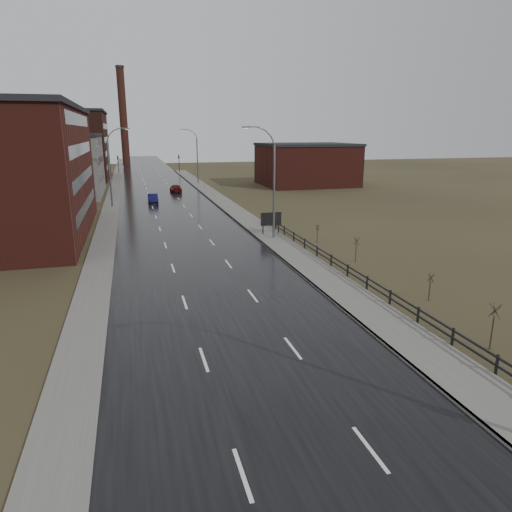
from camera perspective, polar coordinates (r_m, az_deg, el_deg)
road at (r=69.12m, az=-10.89°, el=6.05°), size 14.00×300.00×0.06m
sidewalk_right at (r=46.47m, az=2.35°, el=1.95°), size 3.20×180.00×0.18m
curb_right at (r=46.04m, az=0.54°, el=1.83°), size 0.16×180.00×0.18m
sidewalk_left at (r=68.99m, az=-17.72°, el=5.61°), size 2.40×260.00×0.12m
warehouse_mid at (r=87.21m, az=-24.14°, el=10.34°), size 16.32×20.40×10.50m
warehouse_far at (r=117.49m, az=-24.63°, el=12.46°), size 26.52×24.48×15.50m
building_right at (r=97.02m, az=6.30°, el=11.33°), size 18.36×16.32×8.50m
smokestack at (r=158.15m, az=-16.27°, el=16.40°), size 2.70×2.70×30.70m
streetlight_right_mid at (r=46.41m, az=1.93°, el=9.14°), size 3.36×0.28×11.35m
streetlight_left at (r=70.30m, az=-17.63°, el=10.54°), size 3.36×0.28×11.35m
streetlight_right_far at (r=99.15m, az=-7.53°, el=12.29°), size 3.36×0.28×11.35m
guardrail at (r=32.20m, az=14.30°, el=-3.46°), size 0.10×53.05×1.10m
shrub_c at (r=26.23m, az=27.50°, el=-7.71°), size 0.59×0.62×2.49m
shrub_d at (r=32.08m, az=20.92°, el=-3.58°), size 0.44×0.47×1.85m
shrub_e at (r=39.68m, az=12.41°, el=0.86°), size 0.52×0.55×2.18m
shrub_f at (r=46.21m, az=7.68°, el=2.86°), size 0.44×0.46×1.82m
billboard at (r=49.03m, az=1.88°, el=4.57°), size 2.29×0.17×2.48m
traffic_light_left at (r=128.26m, az=-16.91°, el=11.87°), size 0.58×2.73×5.30m
traffic_light_right at (r=128.90m, az=-9.64°, el=12.32°), size 0.58×2.73×5.30m
car_near at (r=73.26m, az=-12.77°, el=6.99°), size 1.53×4.29×1.41m
car_far at (r=85.52m, az=-9.99°, el=8.31°), size 2.01×4.55×1.52m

